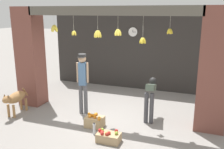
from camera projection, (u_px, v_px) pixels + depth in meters
name	position (u px, v px, depth m)	size (l,w,h in m)	color
ground_plane	(107.00, 118.00, 6.89)	(60.00, 60.00, 0.00)	gray
shop_back_wall	(136.00, 49.00, 9.24)	(6.54, 0.12, 3.00)	#2D2B28
shop_pillar_left	(30.00, 57.00, 7.66)	(0.70, 0.60, 3.00)	brown
shop_pillar_right	(214.00, 71.00, 5.92)	(0.70, 0.60, 3.00)	brown
storefront_awning	(107.00, 13.00, 6.30)	(4.64, 0.30, 0.93)	#5B564C
dog	(16.00, 98.00, 7.04)	(0.34, 1.06, 0.71)	#9E7042
shopkeeper	(83.00, 79.00, 6.97)	(0.34, 0.30, 1.74)	#56565B
worker_stooping	(150.00, 94.00, 6.64)	(0.27, 0.82, 1.07)	#424247
fruit_crate_oranges	(95.00, 121.00, 6.36)	(0.45, 0.35, 0.33)	tan
fruit_crate_apples	(108.00, 137.00, 5.62)	(0.53, 0.32, 0.28)	tan
water_bottle	(94.00, 129.00, 5.97)	(0.07, 0.07, 0.29)	silver
wall_clock	(133.00, 32.00, 9.05)	(0.35, 0.03, 0.35)	black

